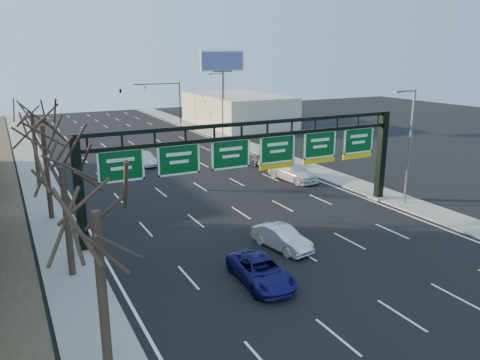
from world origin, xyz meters
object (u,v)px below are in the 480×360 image
car_blue_suv (261,271)px  car_silver_sedan (282,238)px  sign_gantry (256,158)px  car_white_wagon (293,172)px

car_blue_suv → car_silver_sedan: car_silver_sedan is taller
sign_gantry → car_white_wagon: 12.43m
sign_gantry → car_silver_sedan: bearing=-101.1°
car_blue_suv → car_silver_sedan: bearing=47.6°
car_silver_sedan → car_white_wagon: 16.29m
car_silver_sedan → car_white_wagon: car_white_wagon is taller
car_white_wagon → car_silver_sedan: bearing=-134.3°
sign_gantry → car_silver_sedan: 6.46m
sign_gantry → car_white_wagon: bearing=43.9°
sign_gantry → car_silver_sedan: size_ratio=5.84×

